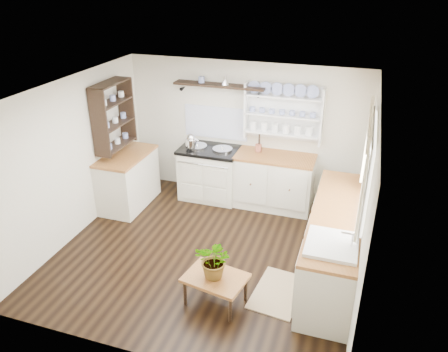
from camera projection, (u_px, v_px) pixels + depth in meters
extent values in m
cube|color=black|center=(206.00, 252.00, 6.15)|extent=(4.00, 3.80, 0.01)
cube|color=beige|center=(245.00, 131.00, 7.27)|extent=(4.00, 0.02, 2.30)
cube|color=beige|center=(366.00, 202.00, 5.08)|extent=(0.02, 3.80, 2.30)
cube|color=beige|center=(73.00, 159.00, 6.21)|extent=(0.02, 3.80, 2.30)
cube|color=white|center=(203.00, 91.00, 5.15)|extent=(4.00, 3.80, 0.01)
cube|color=white|center=(367.00, 169.00, 5.07)|extent=(0.04, 1.40, 1.00)
cube|color=white|center=(365.00, 169.00, 5.08)|extent=(0.02, 1.50, 1.10)
cube|color=beige|center=(370.00, 121.00, 4.83)|extent=(0.04, 1.55, 0.18)
cube|color=silver|center=(210.00, 174.00, 7.45)|extent=(0.97, 0.63, 0.85)
cube|color=black|center=(210.00, 150.00, 7.25)|extent=(1.01, 0.67, 0.05)
cylinder|color=silver|center=(197.00, 146.00, 7.29)|extent=(0.33, 0.33, 0.03)
cylinder|color=silver|center=(222.00, 149.00, 7.17)|extent=(0.33, 0.33, 0.03)
cylinder|color=silver|center=(202.00, 165.00, 7.00)|extent=(0.87, 0.02, 0.02)
cube|color=beige|center=(274.00, 182.00, 7.16)|extent=(1.25, 0.60, 0.88)
cube|color=brown|center=(275.00, 157.00, 6.96)|extent=(1.27, 0.63, 0.04)
cube|color=beige|center=(334.00, 244.00, 5.56)|extent=(0.60, 2.40, 0.88)
cube|color=brown|center=(337.00, 214.00, 5.37)|extent=(0.62, 2.43, 0.04)
cube|color=white|center=(331.00, 254.00, 4.76)|extent=(0.55, 0.60, 0.28)
cylinder|color=silver|center=(352.00, 242.00, 4.62)|extent=(0.02, 0.02, 0.22)
cube|color=beige|center=(128.00, 180.00, 7.20)|extent=(0.60, 1.10, 0.88)
cube|color=brown|center=(126.00, 156.00, 7.01)|extent=(0.62, 1.13, 0.04)
cube|color=white|center=(284.00, 112.00, 6.90)|extent=(1.20, 0.03, 0.90)
cube|color=white|center=(283.00, 114.00, 6.82)|extent=(1.20, 0.22, 0.02)
cylinder|color=navy|center=(284.00, 97.00, 6.71)|extent=(0.20, 0.02, 0.20)
cube|color=black|center=(219.00, 85.00, 6.94)|extent=(1.50, 0.24, 0.04)
cone|color=black|center=(183.00, 88.00, 7.23)|extent=(0.06, 0.20, 0.06)
cone|color=black|center=(260.00, 94.00, 6.86)|extent=(0.06, 0.20, 0.06)
cube|color=black|center=(113.00, 115.00, 6.76)|extent=(0.28, 0.80, 1.05)
cylinder|color=#9B4F39|center=(258.00, 148.00, 7.08)|extent=(0.10, 0.10, 0.12)
cube|color=brown|center=(215.00, 278.00, 5.07)|extent=(0.78, 0.62, 0.04)
cylinder|color=black|center=(185.00, 293.00, 5.13)|extent=(0.04, 0.04, 0.34)
cylinder|color=black|center=(202.00, 274.00, 5.44)|extent=(0.04, 0.04, 0.34)
cylinder|color=black|center=(230.00, 310.00, 4.87)|extent=(0.04, 0.04, 0.34)
cylinder|color=black|center=(246.00, 289.00, 5.19)|extent=(0.04, 0.04, 0.34)
imported|color=#3F7233|center=(215.00, 260.00, 4.96)|extent=(0.49, 0.44, 0.47)
cube|color=#9E8F5C|center=(278.00, 292.00, 5.38)|extent=(0.64, 0.90, 0.02)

